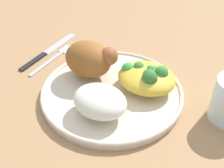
{
  "coord_description": "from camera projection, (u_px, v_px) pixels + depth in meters",
  "views": [
    {
      "loc": [
        0.2,
        -0.34,
        0.35
      ],
      "look_at": [
        0.0,
        0.0,
        0.03
      ],
      "focal_mm": 43.94,
      "sensor_mm": 36.0,
      "label": 1
    }
  ],
  "objects": [
    {
      "name": "ground_plane",
      "position": [
        112.0,
        95.0,
        0.53
      ],
      "size": [
        2.0,
        2.0,
        0.0
      ],
      "primitive_type": "plane",
      "color": "#A0764E"
    },
    {
      "name": "plate",
      "position": [
        112.0,
        91.0,
        0.52
      ],
      "size": [
        0.27,
        0.27,
        0.02
      ],
      "color": "beige",
      "rests_on": "ground_plane"
    },
    {
      "name": "roasted_chicken",
      "position": [
        90.0,
        59.0,
        0.53
      ],
      "size": [
        0.11,
        0.08,
        0.07
      ],
      "color": "brown",
      "rests_on": "plate"
    },
    {
      "name": "rice_pile",
      "position": [
        100.0,
        101.0,
        0.46
      ],
      "size": [
        0.09,
        0.08,
        0.05
      ],
      "primitive_type": "ellipsoid",
      "color": "silver",
      "rests_on": "plate"
    },
    {
      "name": "mac_cheese_with_broccoli",
      "position": [
        147.0,
        77.0,
        0.51
      ],
      "size": [
        0.11,
        0.1,
        0.05
      ],
      "color": "gold",
      "rests_on": "plate"
    },
    {
      "name": "fork",
      "position": [
        54.0,
        58.0,
        0.63
      ],
      "size": [
        0.02,
        0.14,
        0.01
      ],
      "color": "#B2B2B7",
      "rests_on": "ground_plane"
    },
    {
      "name": "knife",
      "position": [
        45.0,
        53.0,
        0.64
      ],
      "size": [
        0.02,
        0.19,
        0.01
      ],
      "color": "black",
      "rests_on": "ground_plane"
    }
  ]
}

